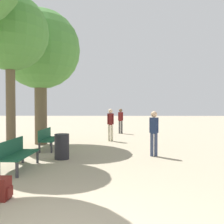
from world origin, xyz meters
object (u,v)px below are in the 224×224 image
at_px(bench_row_1, 17,152).
at_px(bench_row_2, 49,138).
at_px(pedestrian_mid, 154,130).
at_px(pedestrian_near, 111,123).
at_px(trash_bin, 62,146).
at_px(backpack, 3,189).
at_px(pedestrian_far, 121,119).
at_px(tree_row_1, 10,33).
at_px(tree_row_2, 40,50).

distance_m(bench_row_1, bench_row_2, 3.16).
bearing_deg(pedestrian_mid, pedestrian_near, 113.45).
relative_size(bench_row_1, trash_bin, 2.00).
bearing_deg(pedestrian_near, backpack, -103.09).
height_order(bench_row_1, pedestrian_far, pedestrian_far).
bearing_deg(pedestrian_far, trash_bin, -105.07).
relative_size(bench_row_1, bench_row_2, 1.00).
bearing_deg(tree_row_1, trash_bin, 1.07).
xyz_separation_m(bench_row_1, pedestrian_near, (2.41, 5.53, 0.44)).
distance_m(pedestrian_mid, trash_bin, 3.14).
xyz_separation_m(bench_row_2, backpack, (0.62, -5.32, -0.27)).
relative_size(tree_row_1, tree_row_2, 0.88).
bearing_deg(backpack, pedestrian_near, 76.91).
xyz_separation_m(backpack, pedestrian_near, (1.79, 7.69, 0.71)).
bearing_deg(bench_row_1, tree_row_1, 118.46).
height_order(bench_row_2, pedestrian_near, pedestrian_near).
relative_size(backpack, pedestrian_mid, 0.26).
height_order(pedestrian_mid, trash_bin, pedestrian_mid).
distance_m(bench_row_2, tree_row_1, 4.10).
height_order(bench_row_2, tree_row_1, tree_row_1).
distance_m(bench_row_1, tree_row_1, 3.91).
height_order(tree_row_1, trash_bin, tree_row_1).
bearing_deg(bench_row_1, trash_bin, 55.72).
distance_m(backpack, pedestrian_near, 7.93).
distance_m(tree_row_2, pedestrian_near, 4.67).
height_order(tree_row_1, pedestrian_near, tree_row_1).
xyz_separation_m(pedestrian_far, trash_bin, (-2.02, -7.51, -0.48)).
relative_size(bench_row_2, tree_row_1, 0.31).
bearing_deg(pedestrian_mid, tree_row_2, 150.63).
bearing_deg(pedestrian_far, bench_row_1, -108.41).
bearing_deg(pedestrian_near, tree_row_2, -162.28).
bearing_deg(bench_row_1, pedestrian_mid, 25.13).
relative_size(tree_row_1, pedestrian_near, 3.37).
bearing_deg(trash_bin, pedestrian_mid, 9.40).
height_order(pedestrian_near, pedestrian_far, pedestrian_near).
xyz_separation_m(pedestrian_mid, trash_bin, (-3.06, -0.51, -0.48)).
relative_size(tree_row_2, pedestrian_mid, 3.91).
distance_m(pedestrian_near, trash_bin, 4.45).
distance_m(bench_row_2, pedestrian_far, 6.44).
height_order(tree_row_1, backpack, tree_row_1).
bearing_deg(bench_row_1, backpack, -73.97).
bearing_deg(bench_row_1, tree_row_2, 99.08).
height_order(bench_row_1, tree_row_1, tree_row_1).
height_order(pedestrian_near, trash_bin, pedestrian_near).
bearing_deg(pedestrian_far, backpack, -101.94).
relative_size(tree_row_2, pedestrian_far, 3.89).
bearing_deg(backpack, pedestrian_far, 78.06).
bearing_deg(pedestrian_far, tree_row_2, -130.25).
bearing_deg(tree_row_2, bench_row_2, -62.09).
relative_size(tree_row_1, backpack, 13.06).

